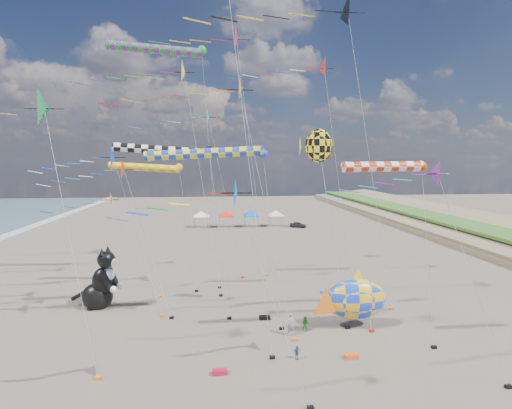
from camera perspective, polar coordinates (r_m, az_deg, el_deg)
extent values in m
cone|color=#0EADB5|center=(44.03, -5.87, 12.35)|extent=(1.70, 1.82, 1.88)
cylinder|color=#B2B2B2|center=(44.00, -3.85, 0.72)|extent=(2.92, 0.02, 17.87)
cube|color=black|center=(45.77, -1.93, -10.34)|extent=(0.36, 0.24, 0.20)
cone|color=blue|center=(19.57, -0.70, 1.95)|extent=(1.55, 1.66, 1.71)
cylinder|color=#B2B2B2|center=(21.02, 3.73, -14.08)|extent=(3.17, 0.02, 11.67)
cube|color=black|center=(23.91, 7.80, -26.84)|extent=(0.36, 0.24, 0.20)
cone|color=yellow|center=(38.88, -9.52, 18.48)|extent=(2.13, 2.28, 2.35)
cylinder|color=#B2B2B2|center=(38.00, -7.21, 2.53)|extent=(2.70, 0.02, 21.45)
cube|color=black|center=(40.09, -5.04, -12.78)|extent=(0.36, 0.24, 0.20)
cylinder|color=#B2B2B2|center=(25.28, 0.59, 3.48)|extent=(1.69, 0.02, 23.84)
cube|color=black|center=(28.51, 2.35, -20.97)|extent=(0.36, 0.24, 0.20)
cone|color=red|center=(42.43, 12.24, 18.80)|extent=(2.12, 2.27, 2.33)
cylinder|color=#B2B2B2|center=(41.66, 12.88, 3.45)|extent=(1.55, 0.02, 22.48)
cube|color=black|center=(43.85, 13.49, -11.25)|extent=(0.36, 0.24, 0.20)
cone|color=orange|center=(39.11, -17.59, 0.57)|extent=(1.48, 1.59, 1.63)
cylinder|color=#B2B2B2|center=(39.61, -15.59, -6.25)|extent=(2.51, 0.02, 9.49)
cube|color=black|center=(40.67, -13.63, -12.66)|extent=(0.36, 0.24, 0.20)
cone|color=#F31F37|center=(46.38, -1.20, 23.01)|extent=(2.91, 3.11, 3.21)
cylinder|color=#B2B2B2|center=(44.49, 0.18, 6.39)|extent=(2.10, 0.02, 26.54)
cube|color=black|center=(46.48, 1.46, -10.08)|extent=(0.36, 0.24, 0.20)
cone|color=black|center=(36.75, 14.21, 24.84)|extent=(2.85, 3.05, 3.14)
cylinder|color=#B2B2B2|center=(35.50, 16.65, 4.92)|extent=(3.95, 0.02, 24.98)
cube|color=black|center=(38.56, 18.83, -13.88)|extent=(0.36, 0.24, 0.20)
cone|color=orange|center=(28.18, 1.28, 16.25)|extent=(1.88, 2.01, 2.08)
cylinder|color=#B2B2B2|center=(28.20, 3.47, -2.17)|extent=(2.24, 0.02, 18.04)
cube|color=black|center=(30.98, 5.49, -18.68)|extent=(0.36, 0.24, 0.20)
cone|color=#1049B7|center=(34.02, -18.69, 6.47)|extent=(2.05, 2.19, 2.26)
cylinder|color=#B2B2B2|center=(34.33, -15.93, -4.76)|extent=(2.93, 0.02, 13.48)
cube|color=black|center=(35.95, -13.23, -15.20)|extent=(0.36, 0.24, 0.20)
cone|color=#1A8341|center=(25.75, -28.97, 12.42)|extent=(2.35, 2.52, 2.59)
cylinder|color=#B2B2B2|center=(25.58, -25.28, -5.66)|extent=(2.66, 0.02, 16.25)
cube|color=black|center=(27.90, -21.70, -22.07)|extent=(0.36, 0.24, 0.20)
cone|color=purple|center=(24.16, 27.32, 4.00)|extent=(1.49, 1.60, 1.65)
cylinder|color=#B2B2B2|center=(26.11, 29.99, -9.92)|extent=(3.63, 0.02, 12.48)
cube|color=black|center=(29.35, 32.34, -21.12)|extent=(0.36, 0.24, 0.20)
cone|color=red|center=(33.15, -15.63, 4.93)|extent=(1.59, 1.70, 1.76)
cylinder|color=#B2B2B2|center=(33.71, -13.76, -5.73)|extent=(1.87, 0.02, 12.52)
cube|color=black|center=(35.37, -11.96, -15.54)|extent=(0.36, 0.24, 0.20)
cylinder|color=#1A9426|center=(42.15, -14.28, 20.72)|extent=(8.97, 0.88, 0.88)
sphere|color=#1A9426|center=(41.82, -7.75, 20.97)|extent=(0.92, 0.92, 0.92)
cylinder|color=#B2B2B2|center=(40.43, -6.44, 4.44)|extent=(1.52, 0.02, 23.82)
cube|color=black|center=(42.46, -5.21, -11.69)|extent=(0.36, 0.24, 0.20)
cylinder|color=red|center=(27.63, 17.61, 5.19)|extent=(5.46, 0.68, 0.68)
sphere|color=red|center=(28.84, 22.60, 5.04)|extent=(0.71, 0.71, 0.71)
cylinder|color=#B2B2B2|center=(29.97, 23.36, -7.30)|extent=(1.52, 0.02, 12.77)
cube|color=black|center=(32.32, 24.08, -18.11)|extent=(0.36, 0.24, 0.20)
cylinder|color=blue|center=(29.60, -7.38, 7.27)|extent=(8.63, 0.72, 0.72)
sphere|color=blue|center=(29.83, 1.01, 7.31)|extent=(0.76, 0.76, 0.76)
cylinder|color=#B2B2B2|center=(30.57, 2.39, -5.64)|extent=(1.52, 0.02, 13.70)
cube|color=black|center=(32.74, 3.69, -17.24)|extent=(0.36, 0.24, 0.20)
cylinder|color=black|center=(32.35, -13.31, 7.57)|extent=(7.37, 0.68, 0.68)
sphere|color=black|center=(32.11, -6.71, 7.70)|extent=(0.71, 0.71, 0.71)
cylinder|color=#B2B2B2|center=(32.68, -5.23, -4.64)|extent=(1.52, 0.02, 13.99)
cube|color=black|center=(34.65, -3.83, -15.88)|extent=(0.36, 0.24, 0.20)
cylinder|color=gold|center=(40.04, -15.71, 5.13)|extent=(6.63, 0.72, 0.72)
sphere|color=gold|center=(39.64, -10.96, 5.23)|extent=(0.75, 0.75, 0.75)
cylinder|color=#B2B2B2|center=(40.16, -9.71, -3.72)|extent=(1.52, 0.02, 12.54)
cube|color=black|center=(41.62, -8.50, -12.11)|extent=(0.36, 0.24, 0.20)
ellipsoid|color=yellow|center=(32.31, 8.98, 8.28)|extent=(2.20, 0.40, 2.64)
cone|color=yellow|center=(31.95, 6.35, 8.34)|extent=(0.12, 1.80, 1.80)
cylinder|color=#B2B2B2|center=(32.15, 10.96, -4.58)|extent=(2.03, 2.03, 14.34)
cube|color=black|center=(33.59, 12.93, -16.77)|extent=(0.36, 0.24, 0.20)
ellipsoid|color=blue|center=(33.23, 14.00, -12.99)|extent=(5.30, 3.48, 3.29)
cone|color=orange|center=(32.39, 9.13, -13.40)|extent=(2.32, 0.91, 2.41)
cone|color=yellow|center=(32.81, 14.44, -10.25)|extent=(1.69, 0.68, 1.75)
cylinder|color=#B2B2B2|center=(33.69, 16.15, -15.36)|extent=(0.36, 1.04, 1.77)
cube|color=red|center=(33.50, 16.19, -16.92)|extent=(0.36, 0.24, 0.20)
imported|color=gray|center=(31.51, 5.01, -16.67)|extent=(0.74, 0.59, 1.76)
imported|color=#298A22|center=(32.38, 7.06, -16.58)|extent=(0.71, 0.64, 1.21)
imported|color=#294DA0|center=(28.40, 5.86, -20.28)|extent=(0.60, 0.43, 0.94)
cube|color=#EA5413|center=(29.21, 13.49, -20.33)|extent=(0.90, 0.44, 0.30)
cube|color=red|center=(26.83, -5.22, -22.72)|extent=(0.90, 0.44, 0.30)
cube|color=blue|center=(41.29, 9.87, -12.21)|extent=(0.90, 0.44, 0.30)
cube|color=black|center=(34.57, 1.23, -15.84)|extent=(0.90, 0.44, 0.30)
cube|color=white|center=(79.85, -7.85, -1.70)|extent=(3.00, 3.00, 0.15)
pyramid|color=white|center=(79.72, -7.87, -0.95)|extent=(4.20, 4.20, 1.00)
cylinder|color=#999999|center=(78.78, -8.81, -2.67)|extent=(0.08, 0.08, 2.20)
cylinder|color=#999999|center=(78.71, -6.92, -2.65)|extent=(0.08, 0.08, 2.20)
cylinder|color=#999999|center=(81.35, -8.73, -2.39)|extent=(0.08, 0.08, 2.20)
cylinder|color=#999999|center=(81.28, -6.90, -2.37)|extent=(0.08, 0.08, 2.20)
cube|color=red|center=(79.86, -4.27, -1.66)|extent=(3.00, 3.00, 0.15)
pyramid|color=red|center=(79.73, -4.27, -0.91)|extent=(4.20, 4.20, 1.00)
cylinder|color=#999999|center=(78.71, -5.17, -2.63)|extent=(0.08, 0.08, 2.20)
cylinder|color=#999999|center=(78.80, -3.28, -2.60)|extent=(0.08, 0.08, 2.20)
cylinder|color=#999999|center=(81.28, -5.21, -2.35)|extent=(0.08, 0.08, 2.20)
cylinder|color=#999999|center=(81.37, -3.37, -2.33)|extent=(0.08, 0.08, 2.20)
cube|color=blue|center=(80.19, -0.69, -1.61)|extent=(3.00, 3.00, 0.15)
pyramid|color=blue|center=(80.05, -0.69, -0.87)|extent=(4.20, 4.20, 1.00)
cylinder|color=#999999|center=(78.96, -1.54, -2.58)|extent=(0.08, 0.08, 2.20)
cylinder|color=#999999|center=(79.21, 0.34, -2.55)|extent=(0.08, 0.08, 2.20)
cylinder|color=#999999|center=(81.52, -1.69, -2.30)|extent=(0.08, 0.08, 2.20)
cylinder|color=#999999|center=(81.76, 0.13, -2.27)|extent=(0.08, 0.08, 2.20)
cube|color=silver|center=(80.82, 2.84, -1.56)|extent=(3.00, 3.00, 0.15)
pyramid|color=silver|center=(80.68, 2.84, -0.82)|extent=(4.20, 4.20, 1.00)
cylinder|color=#999999|center=(79.51, 2.06, -2.52)|extent=(0.08, 0.08, 2.20)
cylinder|color=#999999|center=(79.93, 3.90, -2.48)|extent=(0.08, 0.08, 2.20)
cylinder|color=#999999|center=(82.06, 1.80, -2.25)|extent=(0.08, 0.08, 2.20)
cylinder|color=#999999|center=(82.46, 3.59, -2.21)|extent=(0.08, 0.08, 2.20)
imported|color=#26262D|center=(79.89, 6.02, -2.90)|extent=(3.57, 2.50, 1.13)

